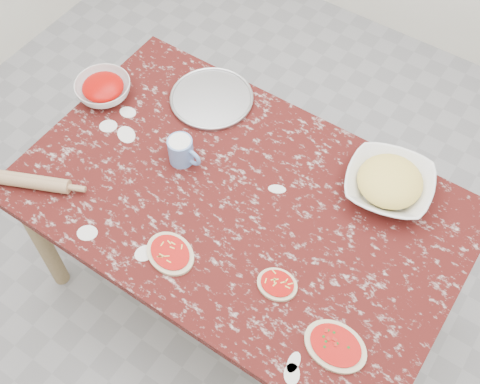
% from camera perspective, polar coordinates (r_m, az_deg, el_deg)
% --- Properties ---
extents(ground, '(4.00, 4.00, 0.00)m').
position_cam_1_polar(ground, '(2.85, 0.00, -9.03)').
color(ground, gray).
extents(worktable, '(1.60, 1.00, 0.75)m').
position_cam_1_polar(worktable, '(2.26, 0.00, -1.88)').
color(worktable, '#3F100E').
rests_on(worktable, ground).
extents(pizza_tray, '(0.42, 0.42, 0.01)m').
position_cam_1_polar(pizza_tray, '(2.49, -2.67, 8.70)').
color(pizza_tray, '#B2B2B7').
rests_on(pizza_tray, worktable).
extents(sauce_bowl, '(0.29, 0.29, 0.07)m').
position_cam_1_polar(sauce_bowl, '(2.54, -12.66, 9.35)').
color(sauce_bowl, white).
rests_on(sauce_bowl, worktable).
extents(cheese_bowl, '(0.38, 0.38, 0.08)m').
position_cam_1_polar(cheese_bowl, '(2.25, 13.75, 0.66)').
color(cheese_bowl, white).
rests_on(cheese_bowl, worktable).
extents(flour_mug, '(0.14, 0.09, 0.11)m').
position_cam_1_polar(flour_mug, '(2.26, -5.49, 3.88)').
color(flour_mug, '#668BCD').
rests_on(flour_mug, worktable).
extents(pizza_left, '(0.21, 0.18, 0.02)m').
position_cam_1_polar(pizza_left, '(2.09, -6.54, -5.73)').
color(pizza_left, beige).
rests_on(pizza_left, worktable).
extents(pizza_mid, '(0.15, 0.13, 0.02)m').
position_cam_1_polar(pizza_mid, '(2.02, 3.50, -8.62)').
color(pizza_mid, beige).
rests_on(pizza_mid, worktable).
extents(pizza_right, '(0.21, 0.16, 0.02)m').
position_cam_1_polar(pizza_right, '(1.96, 8.92, -14.06)').
color(pizza_right, beige).
rests_on(pizza_right, worktable).
extents(rolling_pin, '(0.27, 0.16, 0.05)m').
position_cam_1_polar(rolling_pin, '(2.33, -18.78, 0.90)').
color(rolling_pin, tan).
rests_on(rolling_pin, worktable).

